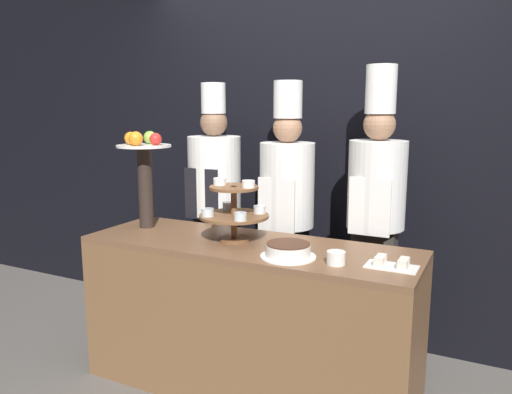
{
  "coord_description": "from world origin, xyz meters",
  "views": [
    {
      "loc": [
        1.26,
        -2.1,
        1.65
      ],
      "look_at": [
        0.0,
        0.41,
        1.14
      ],
      "focal_mm": 35.0,
      "sensor_mm": 36.0,
      "label": 1
    }
  ],
  "objects": [
    {
      "name": "chef_center_left",
      "position": [
        -0.01,
        0.89,
        1.0
      ],
      "size": [
        0.36,
        0.36,
        1.81
      ],
      "color": "black",
      "rests_on": "ground_plane"
    },
    {
      "name": "cake_round",
      "position": [
        0.31,
        0.17,
        0.92
      ],
      "size": [
        0.29,
        0.29,
        0.07
      ],
      "color": "white",
      "rests_on": "buffet_counter"
    },
    {
      "name": "chef_center_right",
      "position": [
        0.58,
        0.89,
        1.03
      ],
      "size": [
        0.35,
        0.35,
        1.89
      ],
      "color": "#38332D",
      "rests_on": "ground_plane"
    },
    {
      "name": "fruit_pedestal",
      "position": [
        -0.76,
        0.37,
        1.28
      ],
      "size": [
        0.34,
        0.34,
        0.61
      ],
      "color": "#2D231E",
      "rests_on": "buffet_counter"
    },
    {
      "name": "wall_back",
      "position": [
        0.0,
        1.26,
        1.4
      ],
      "size": [
        10.0,
        0.06,
        2.8
      ],
      "color": "black",
      "rests_on": "ground_plane"
    },
    {
      "name": "chef_left",
      "position": [
        -0.57,
        0.89,
        1.0
      ],
      "size": [
        0.37,
        0.37,
        1.81
      ],
      "color": "#38332D",
      "rests_on": "ground_plane"
    },
    {
      "name": "buffet_counter",
      "position": [
        0.0,
        0.31,
        0.44
      ],
      "size": [
        1.92,
        0.63,
        0.89
      ],
      "color": "brown",
      "rests_on": "ground_plane"
    },
    {
      "name": "cup_white",
      "position": [
        0.56,
        0.17,
        0.92
      ],
      "size": [
        0.09,
        0.09,
        0.07
      ],
      "color": "white",
      "rests_on": "buffet_counter"
    },
    {
      "name": "tiered_stand",
      "position": [
        -0.1,
        0.34,
        1.07
      ],
      "size": [
        0.4,
        0.4,
        0.36
      ],
      "color": "brown",
      "rests_on": "buffet_counter"
    },
    {
      "name": "cake_square_tray",
      "position": [
        0.82,
        0.24,
        0.91
      ],
      "size": [
        0.24,
        0.14,
        0.05
      ],
      "color": "white",
      "rests_on": "buffet_counter"
    }
  ]
}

